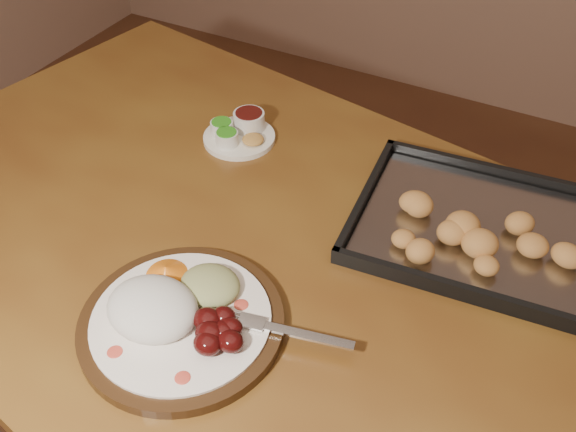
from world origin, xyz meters
The scene contains 4 objects.
dining_table centered at (-0.14, 0.15, 0.65)m, with size 1.64×1.17×0.75m.
dinner_plate centered at (-0.14, -0.05, 0.77)m, with size 0.39×0.30×0.07m.
condiment_saucer centered at (-0.31, 0.39, 0.77)m, with size 0.14×0.14×0.05m.
baking_tray centered at (0.20, 0.35, 0.76)m, with size 0.47×0.36×0.05m.
Camera 1 is at (0.27, -0.49, 1.49)m, focal length 40.00 mm.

